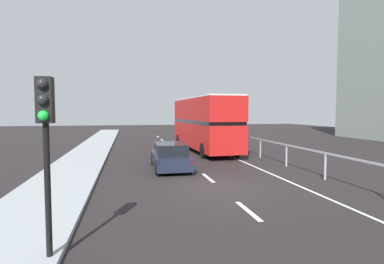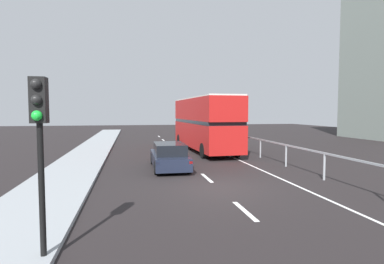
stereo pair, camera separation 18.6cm
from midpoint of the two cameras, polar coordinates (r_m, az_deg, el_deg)
ground_plane at (r=13.02m, az=4.93°, el=-10.05°), size 73.09×120.00×0.10m
near_sidewalk_kerb at (r=12.84m, az=-24.09°, el=-10.01°), size 2.83×80.00×0.14m
lane_paint_markings at (r=21.34m, az=4.44°, el=-4.49°), size 3.40×46.00×0.01m
bridge_side_railing at (r=22.90m, az=10.81°, el=-1.50°), size 0.10×42.00×1.24m
double_decker_bus_red at (r=24.46m, az=2.46°, el=1.78°), size 2.99×11.09×4.13m
hatchback_car_near at (r=16.84m, az=-3.82°, el=-4.43°), size 1.83×4.52×1.38m
traffic_signal_pole at (r=6.81m, az=-25.28°, el=1.53°), size 0.30×0.42×3.58m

